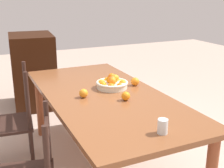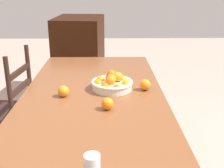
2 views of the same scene
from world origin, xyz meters
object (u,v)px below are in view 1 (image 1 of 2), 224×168
Objects in this scene: cabinet at (33,71)px; dining_table at (104,103)px; drinking_glass at (163,126)px; orange_loose_0 at (126,96)px; orange_loose_2 at (84,93)px; chair_near_window at (12,123)px; fruit_bowl at (112,83)px; orange_loose_1 at (135,82)px.

dining_table is at bearing -166.53° from cabinet.
cabinet is 2.87m from drinking_glass.
orange_loose_2 is (0.21, 0.30, 0.00)m from orange_loose_0.
orange_loose_2 is (-0.42, -0.56, 0.34)m from chair_near_window.
fruit_bowl reaches higher than orange_loose_0.
orange_loose_0 is (-0.35, 0.03, -0.01)m from fruit_bowl.
fruit_bowl reaches higher than orange_loose_1.
cabinet is at bearing 12.19° from fruit_bowl.
cabinet is at bearing 2.13° from orange_loose_2.
cabinet is 2.00m from orange_loose_1.
dining_table is 0.40m from orange_loose_1.
chair_near_window is 1.64m from cabinet.
dining_table is 26.40× the size of orange_loose_1.
drinking_glass is at bearing -168.15° from cabinet.
cabinet is at bearing 7.81° from dining_table.
drinking_glass is (-0.86, -0.04, 0.14)m from dining_table.
fruit_bowl is at bearing -5.18° from orange_loose_0.
drinking_glass is at bearing 39.01° from chair_near_window.
cabinet reaches higher than orange_loose_2.
orange_loose_2 is at bearing 101.32° from orange_loose_1.
cabinet is 10.78× the size of drinking_glass.
cabinet is 14.15× the size of orange_loose_0.
fruit_bowl reaches higher than dining_table.
chair_near_window is at bearing 53.04° from orange_loose_2.
orange_loose_0 is at bearing -125.55° from orange_loose_2.
drinking_glass reaches higher than orange_loose_1.
chair_near_window is at bearing 71.93° from fruit_bowl.
chair_near_window is (0.41, 0.76, -0.21)m from dining_table.
orange_loose_1 is (-0.31, -1.13, 0.34)m from chair_near_window.
fruit_bowl reaches higher than orange_loose_2.
orange_loose_1 is at bearing 81.40° from chair_near_window.
dining_table is 6.95× the size of fruit_bowl.
cabinet is (1.57, -0.49, 0.07)m from chair_near_window.
chair_near_window reaches higher than fruit_bowl.
chair_near_window is at bearing 61.78° from dining_table.
orange_loose_1 is at bearing -19.00° from drinking_glass.
orange_loose_2 is at bearing 112.27° from fruit_bowl.
drinking_glass is at bearing 174.39° from orange_loose_0.
chair_near_window is 1.54m from drinking_glass.
chair_near_window is at bearing 74.54° from orange_loose_1.
drinking_glass is (-1.27, -0.80, 0.35)m from chair_near_window.
chair_near_window reaches higher than drinking_glass.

